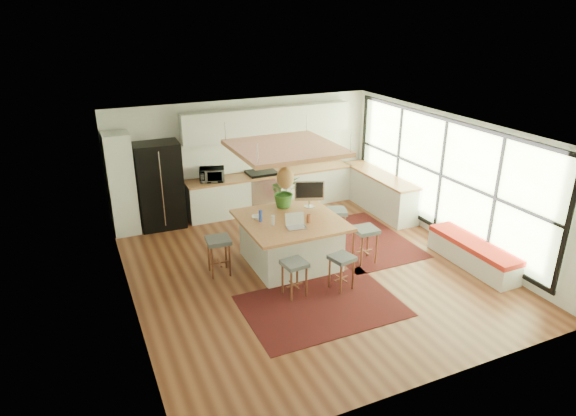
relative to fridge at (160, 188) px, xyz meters
name	(u,v)px	position (x,y,z in m)	size (l,w,h in m)	color
floor	(308,268)	(2.14, -3.20, -0.93)	(7.00, 7.00, 0.00)	#4F2416
ceiling	(310,130)	(2.14, -3.20, 1.78)	(7.00, 7.00, 0.00)	white
wall_back	(245,155)	(2.14, 0.30, 0.42)	(6.50, 6.50, 0.00)	beige
wall_front	(436,297)	(2.14, -6.70, 0.42)	(6.50, 6.50, 0.00)	beige
wall_left	(125,234)	(-1.11, -3.20, 0.42)	(7.00, 7.00, 0.00)	beige
wall_right	(449,180)	(5.39, -3.20, 0.42)	(7.00, 7.00, 0.00)	beige
window_wall	(448,178)	(5.36, -3.20, 0.47)	(0.10, 6.20, 2.60)	black
pantry	(121,184)	(-0.81, -0.02, 0.20)	(0.55, 0.60, 2.25)	beige
back_counter_base	(271,191)	(2.69, -0.02, -0.49)	(4.20, 0.60, 0.88)	beige
back_counter_top	(271,174)	(2.69, -0.02, -0.03)	(4.24, 0.64, 0.05)	brown
backsplash	(266,153)	(2.69, 0.28, 0.43)	(4.20, 0.02, 0.80)	white
upper_cabinets	(268,122)	(2.69, 0.12, 1.22)	(4.20, 0.34, 0.70)	beige
range	(262,190)	(2.44, -0.02, -0.43)	(0.76, 0.62, 1.00)	#A5A5AA
right_counter_base	(379,193)	(5.07, -1.20, -0.49)	(0.60, 2.50, 0.88)	beige
right_counter_top	(380,175)	(5.07, -1.20, -0.03)	(0.64, 2.54, 0.05)	brown
window_bench	(472,254)	(5.09, -4.40, -0.68)	(0.52, 2.00, 0.50)	beige
ceiling_panel	(285,162)	(1.84, -2.80, 1.12)	(1.86, 1.86, 0.80)	brown
rug_near	(322,306)	(1.77, -4.48, -0.92)	(2.60, 1.80, 0.01)	black
rug_right	(361,240)	(3.75, -2.55, -0.92)	(1.80, 2.60, 0.01)	black
fridge	(160,188)	(0.00, 0.00, 0.00)	(0.98, 0.76, 1.96)	black
island	(290,241)	(1.93, -2.84, -0.46)	(1.85, 1.85, 0.93)	brown
stool_near_left	(294,277)	(1.49, -3.98, -0.57)	(0.39, 0.39, 0.66)	#44484B
stool_near_right	(341,271)	(2.34, -4.11, -0.57)	(0.38, 0.38, 0.65)	#44484B
stool_right_front	(365,245)	(3.27, -3.41, -0.57)	(0.43, 0.43, 0.73)	#44484B
stool_right_back	(335,226)	(3.18, -2.38, -0.57)	(0.44, 0.44, 0.75)	#44484B
stool_left_side	(219,256)	(0.53, -2.70, -0.57)	(0.43, 0.43, 0.73)	#44484B
laptop	(296,222)	(1.86, -3.26, 0.12)	(0.36, 0.38, 0.27)	#A5A5AA
monitor	(309,195)	(2.53, -2.44, 0.26)	(0.60, 0.22, 0.56)	#A5A5AA
microwave	(212,173)	(1.21, -0.04, 0.19)	(0.56, 0.31, 0.38)	#A5A5AA
island_plant	(284,195)	(2.08, -2.21, 0.26)	(0.59, 0.65, 0.51)	#1E4C19
island_bowl	(257,217)	(1.36, -2.56, 0.03)	(0.21, 0.21, 0.05)	beige
island_bottle_0	(261,217)	(1.38, -2.74, 0.10)	(0.07, 0.07, 0.19)	#2B44AD
island_bottle_1	(274,221)	(1.53, -2.99, 0.10)	(0.07, 0.07, 0.19)	silver
island_bottle_2	(309,218)	(2.18, -3.14, 0.10)	(0.07, 0.07, 0.19)	brown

